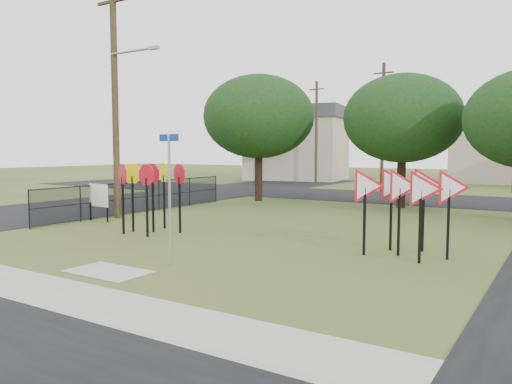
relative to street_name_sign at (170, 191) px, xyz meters
The scene contains 18 objects.
ground 2.28m from the street_name_sign, 126.88° to the left, with size 140.00×140.00×0.00m, color #3E501E.
sidewalk 3.78m from the street_name_sign, 103.50° to the right, with size 30.00×1.60×0.02m, color #999A91.
street_left 16.97m from the street_name_sign, 139.20° to the left, with size 8.00×50.00×0.02m, color black.
street_far 21.12m from the street_name_sign, 92.08° to the left, with size 60.00×8.00×0.02m, color black.
curb_pad 2.46m from the street_name_sign, 118.93° to the right, with size 2.00×1.20×0.02m, color #999A91.
street_name_sign is the anchor object (origin of this frame).
stop_sign_cluster 5.28m from the street_name_sign, 139.83° to the left, with size 2.34×2.05×2.49m.
yield_sign_cluster 6.49m from the street_name_sign, 42.30° to the left, with size 3.05×1.77×2.50m.
info_board 9.00m from the street_name_sign, 151.19° to the left, with size 1.24×0.17×1.55m.
utility_pole_main 10.27m from the street_name_sign, 145.42° to the left, with size 3.55×0.33×10.00m.
far_pole_a 25.32m from the street_name_sign, 96.30° to the left, with size 1.40×0.24×9.00m.
far_pole_c 32.94m from the street_name_sign, 109.14° to the left, with size 1.40×0.24×9.00m.
fence_run 11.14m from the street_name_sign, 139.01° to the left, with size 0.05×11.55×1.50m.
house_left 38.04m from the street_name_sign, 112.86° to the left, with size 10.58×8.88×7.20m.
house_mid 41.16m from the street_name_sign, 85.49° to the left, with size 8.40×8.40×6.20m.
tree_near_left 16.73m from the street_name_sign, 114.25° to the left, with size 6.40×6.40×7.27m.
tree_near_mid 16.28m from the street_name_sign, 85.59° to the left, with size 6.00×6.00×6.80m.
tree_far_left 35.41m from the street_name_sign, 118.39° to the left, with size 6.80×6.80×7.73m.
Camera 1 is at (9.39, -10.49, 2.95)m, focal length 35.00 mm.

